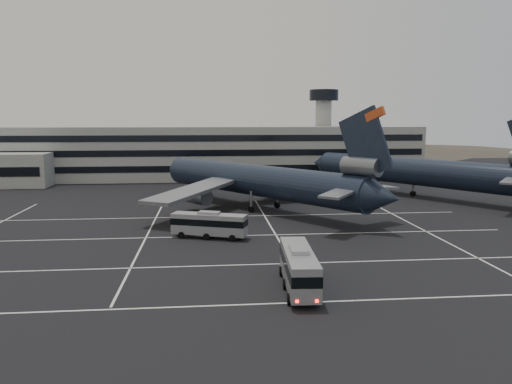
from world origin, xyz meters
TOP-DOWN VIEW (x-y plane):
  - ground at (0.00, 0.00)m, footprint 260.00×260.00m
  - lane_markings at (0.95, 0.72)m, footprint 90.00×55.62m
  - terminal at (-2.95, 71.14)m, footprint 125.00×26.00m
  - hills at (17.99, 170.00)m, footprint 352.00×180.00m
  - trijet_main at (11.68, 24.15)m, footprint 40.03×49.08m
  - trijet_far at (46.07, 35.19)m, footprint 38.35×50.42m
  - bus_near at (11.12, -18.37)m, footprint 3.52×11.80m
  - bus_far at (2.69, 3.11)m, footprint 10.62×5.79m

SIDE VIEW (x-z plane):
  - hills at x=17.99m, z-range -34.07..9.93m
  - ground at x=0.00m, z-range 0.00..0.00m
  - lane_markings at x=0.95m, z-range 0.00..0.01m
  - bus_far at x=2.69m, z-range 0.17..3.85m
  - bus_near at x=11.12m, z-range 0.19..4.31m
  - trijet_main at x=11.68m, z-range -3.79..14.29m
  - trijet_far at x=46.07m, z-range -3.61..14.47m
  - terminal at x=-2.95m, z-range -5.07..18.93m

